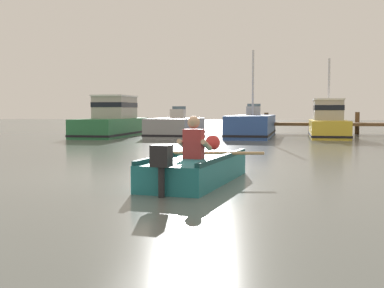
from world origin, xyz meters
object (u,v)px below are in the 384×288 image
at_px(moored_boat_green, 113,121).
at_px(moored_boat_blue, 252,126).
at_px(mooring_buoy, 213,143).
at_px(moored_boat_grey, 176,128).
at_px(moored_boat_yellow, 328,123).
at_px(rowboat_with_person, 198,168).

relative_size(moored_boat_green, moored_boat_blue, 0.92).
height_order(moored_boat_blue, mooring_buoy, moored_boat_blue).
height_order(moored_boat_grey, moored_boat_blue, moored_boat_blue).
relative_size(moored_boat_blue, moored_boat_yellow, 1.43).
xyz_separation_m(rowboat_with_person, moored_boat_yellow, (4.01, 15.53, 0.44)).
xyz_separation_m(moored_boat_green, moored_boat_yellow, (10.56, 0.44, -0.07)).
height_order(moored_boat_green, moored_boat_yellow, moored_boat_yellow).
bearing_deg(moored_boat_green, mooring_buoy, -52.96).
bearing_deg(rowboat_with_person, moored_boat_grey, 102.38).
distance_m(moored_boat_green, moored_boat_yellow, 10.57).
bearing_deg(moored_boat_yellow, moored_boat_grey, -174.78).
bearing_deg(moored_boat_grey, rowboat_with_person, -77.62).
relative_size(moored_boat_grey, moored_boat_blue, 0.68).
height_order(moored_boat_green, mooring_buoy, moored_boat_green).
xyz_separation_m(moored_boat_yellow, mooring_buoy, (-4.58, -8.37, -0.45)).
height_order(rowboat_with_person, moored_boat_grey, moored_boat_grey).
xyz_separation_m(moored_boat_green, moored_boat_grey, (3.28, -0.23, -0.32)).
xyz_separation_m(moored_boat_green, mooring_buoy, (5.98, -7.93, -0.51)).
bearing_deg(moored_boat_green, moored_boat_blue, 4.77).
xyz_separation_m(moored_boat_grey, mooring_buoy, (2.70, -7.70, -0.20)).
height_order(moored_boat_grey, moored_boat_yellow, moored_boat_yellow).
distance_m(moored_boat_grey, moored_boat_blue, 3.76).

